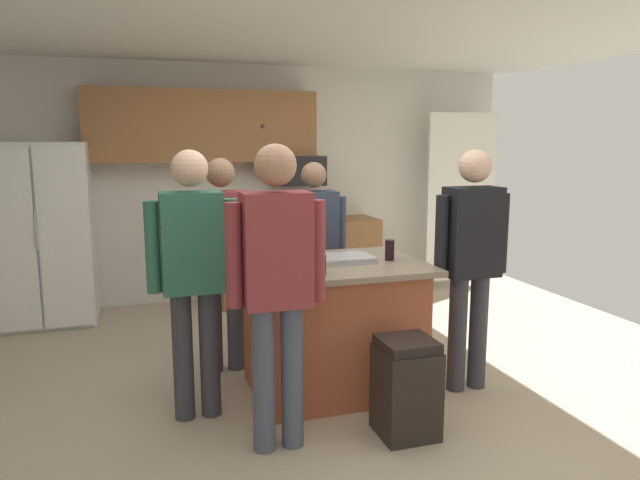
{
  "coord_description": "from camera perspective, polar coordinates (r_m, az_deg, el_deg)",
  "views": [
    {
      "loc": [
        -1.13,
        -3.81,
        1.79
      ],
      "look_at": [
        0.17,
        0.32,
        1.05
      ],
      "focal_mm": 33.11,
      "sensor_mm": 36.0,
      "label": 1
    }
  ],
  "objects": [
    {
      "name": "floor",
      "position": [
        4.37,
        -0.94,
        -14.53
      ],
      "size": [
        7.04,
        7.04,
        0.0
      ],
      "primitive_type": "plane",
      "color": "#B7A88E",
      "rests_on": "ground"
    },
    {
      "name": "ceiling",
      "position": [
        4.06,
        -1.05,
        21.19
      ],
      "size": [
        7.04,
        7.04,
        0.0
      ],
      "primitive_type": "plane",
      "color": "white"
    },
    {
      "name": "back_wall",
      "position": [
        6.73,
        -7.83,
        5.44
      ],
      "size": [
        6.4,
        0.1,
        2.6
      ],
      "primitive_type": "cube",
      "color": "silver",
      "rests_on": "ground"
    },
    {
      "name": "french_door_window_panel",
      "position": [
        7.28,
        13.43,
        4.01
      ],
      "size": [
        0.9,
        0.06,
        2.0
      ],
      "primitive_type": "cube",
      "color": "white",
      "rests_on": "ground"
    },
    {
      "name": "cabinet_run_upper",
      "position": [
        6.46,
        -11.22,
        10.72
      ],
      "size": [
        2.4,
        0.38,
        0.75
      ],
      "color": "#936038"
    },
    {
      "name": "cabinet_run_lower",
      "position": [
        6.67,
        -2.1,
        -1.9
      ],
      "size": [
        1.8,
        0.63,
        0.9
      ],
      "color": "#936038",
      "rests_on": "ground"
    },
    {
      "name": "refrigerator",
      "position": [
        6.32,
        -25.22,
        0.53
      ],
      "size": [
        0.92,
        0.76,
        1.77
      ],
      "color": "white",
      "rests_on": "ground"
    },
    {
      "name": "microwave_over_range",
      "position": [
        6.56,
        -2.2,
        6.73
      ],
      "size": [
        0.56,
        0.4,
        0.32
      ],
      "primitive_type": "cube",
      "color": "black"
    },
    {
      "name": "kitchen_island",
      "position": [
        4.26,
        1.23,
        -8.32
      ],
      "size": [
        1.28,
        0.97,
        0.94
      ],
      "color": "#AD5638",
      "rests_on": "ground"
    },
    {
      "name": "person_guest_right",
      "position": [
        4.95,
        -0.61,
        -0.41
      ],
      "size": [
        0.57,
        0.22,
        1.61
      ],
      "rotation": [
        0.0,
        0.0,
        -1.71
      ],
      "color": "tan",
      "rests_on": "ground"
    },
    {
      "name": "person_guest_by_door",
      "position": [
        3.32,
        -4.2,
        -3.57
      ],
      "size": [
        0.57,
        0.23,
        1.77
      ],
      "rotation": [
        0.0,
        0.0,
        0.88
      ],
      "color": "#4C5166",
      "rests_on": "ground"
    },
    {
      "name": "person_elder_center",
      "position": [
        4.28,
        14.41,
        -1.28
      ],
      "size": [
        0.57,
        0.23,
        1.72
      ],
      "rotation": [
        0.0,
        0.0,
        2.85
      ],
      "color": "#383842",
      "rests_on": "ground"
    },
    {
      "name": "person_host_foreground",
      "position": [
        4.56,
        -9.4,
        -1.03
      ],
      "size": [
        0.57,
        0.22,
        1.65
      ],
      "rotation": [
        0.0,
        0.0,
        -0.72
      ],
      "color": "#4C5166",
      "rests_on": "ground"
    },
    {
      "name": "person_guest_left",
      "position": [
        3.79,
        -12.16,
        -2.5
      ],
      "size": [
        0.57,
        0.23,
        1.73
      ],
      "rotation": [
        0.0,
        0.0,
        0.14
      ],
      "color": "#383842",
      "rests_on": "ground"
    },
    {
      "name": "glass_pilsner",
      "position": [
        4.25,
        6.75,
        -0.97
      ],
      "size": [
        0.07,
        0.07,
        0.15
      ],
      "color": "black",
      "rests_on": "kitchen_island"
    },
    {
      "name": "mug_blue_stoneware",
      "position": [
        4.01,
        -4.58,
        -1.88
      ],
      "size": [
        0.12,
        0.08,
        0.1
      ],
      "color": "#4C6B99",
      "rests_on": "kitchen_island"
    },
    {
      "name": "glass_short_whisky",
      "position": [
        3.79,
        0.07,
        -2.38
      ],
      "size": [
        0.07,
        0.07,
        0.12
      ],
      "color": "black",
      "rests_on": "kitchen_island"
    },
    {
      "name": "serving_tray",
      "position": [
        4.18,
        2.04,
        -1.83
      ],
      "size": [
        0.44,
        0.3,
        0.04
      ],
      "color": "#B7B7BC",
      "rests_on": "kitchen_island"
    },
    {
      "name": "trash_bin",
      "position": [
        3.73,
        8.31,
        -13.92
      ],
      "size": [
        0.34,
        0.34,
        0.61
      ],
      "color": "black",
      "rests_on": "ground"
    }
  ]
}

